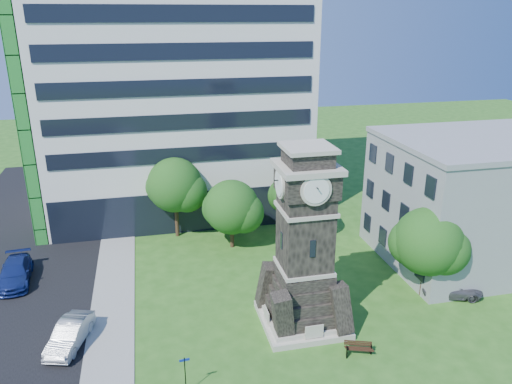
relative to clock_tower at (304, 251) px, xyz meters
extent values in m
plane|color=#295D1A|center=(-3.00, -2.00, -5.28)|extent=(160.00, 160.00, 0.00)
cube|color=gray|center=(-12.50, 3.00, -5.25)|extent=(3.00, 70.00, 0.06)
cube|color=#B3AE9C|center=(0.00, 0.00, -5.08)|extent=(5.40, 5.40, 0.40)
cube|color=#B3AE9C|center=(0.00, 0.00, -4.73)|extent=(4.80, 4.80, 0.30)
cube|color=black|center=(0.00, 0.00, 1.92)|extent=(3.00, 3.00, 6.40)
cube|color=#B3AE9C|center=(0.00, 0.00, -1.08)|extent=(3.25, 3.25, 0.25)
cube|color=#B3AE9C|center=(0.00, 0.00, 2.92)|extent=(3.25, 3.25, 0.25)
cube|color=black|center=(0.00, -1.52, 0.92)|extent=(0.35, 0.08, 1.10)
cube|color=black|center=(0.00, 0.00, 4.72)|extent=(3.30, 3.30, 1.60)
cube|color=#B3AE9C|center=(0.00, 0.00, 5.62)|extent=(3.70, 3.70, 0.35)
cylinder|color=white|center=(0.00, -1.77, 4.72)|extent=(1.56, 0.06, 1.56)
cylinder|color=white|center=(-1.77, 0.00, 4.72)|extent=(0.06, 1.56, 1.56)
cube|color=black|center=(0.00, 0.00, 6.22)|extent=(2.60, 2.60, 0.90)
cube|color=#B3AE9C|center=(0.00, 0.00, 6.82)|extent=(3.00, 3.00, 0.25)
cube|color=silver|center=(-6.00, 24.00, 8.72)|extent=(25.00, 15.00, 28.00)
cube|color=black|center=(-6.00, 16.80, -3.28)|extent=(24.50, 0.80, 4.00)
cube|color=gray|center=(17.00, 6.00, -0.28)|extent=(15.00, 12.00, 10.00)
cube|color=gray|center=(17.00, 6.00, 4.92)|extent=(15.20, 12.20, 0.40)
imported|color=#A2A5A9|center=(-14.86, 0.90, -4.53)|extent=(2.82, 4.83, 1.50)
imported|color=navy|center=(-19.91, 10.02, -4.49)|extent=(2.65, 5.63, 1.59)
imported|color=#525157|center=(11.71, 0.77, -4.67)|extent=(4.83, 3.31, 1.23)
cube|color=black|center=(1.54, -4.04, -4.95)|extent=(0.06, 0.42, 0.65)
cube|color=black|center=(3.13, -4.04, -4.95)|extent=(0.06, 0.42, 0.65)
cube|color=#362412|center=(2.33, -4.04, -4.86)|extent=(1.68, 0.45, 0.04)
cube|color=#362412|center=(2.33, -3.83, -4.60)|extent=(1.68, 0.04, 0.37)
cylinder|color=black|center=(-8.22, -4.99, -4.12)|extent=(0.06, 0.06, 2.33)
cube|color=#0D1697|center=(-8.22, -4.99, -3.09)|extent=(0.56, 0.04, 0.14)
cylinder|color=#332114|center=(-7.07, 15.85, -3.82)|extent=(0.36, 0.36, 2.92)
sphere|color=#1D5419|center=(-7.07, 15.85, -0.26)|extent=(4.98, 4.98, 4.98)
sphere|color=#1D5419|center=(-6.07, 15.35, -0.83)|extent=(3.74, 3.74, 3.74)
sphere|color=#1D5419|center=(-7.94, 16.47, -0.58)|extent=(3.49, 3.49, 3.49)
cylinder|color=#332114|center=(-2.51, 12.40, -4.18)|extent=(0.34, 0.34, 2.20)
sphere|color=#305D1B|center=(-2.51, 12.40, -1.48)|extent=(4.78, 4.78, 4.78)
sphere|color=#305D1B|center=(-1.56, 11.92, -1.91)|extent=(3.58, 3.58, 3.58)
sphere|color=#305D1B|center=(-3.35, 12.99, -1.73)|extent=(3.34, 3.34, 3.34)
cylinder|color=#332114|center=(3.45, 12.85, -4.02)|extent=(0.37, 0.37, 2.52)
sphere|color=#32601C|center=(3.45, 12.85, -0.94)|extent=(4.61, 4.61, 4.61)
sphere|color=#32601C|center=(4.37, 12.39, -1.43)|extent=(3.46, 3.46, 3.46)
sphere|color=#32601C|center=(2.64, 13.42, -1.22)|extent=(3.23, 3.23, 3.23)
cylinder|color=#332114|center=(9.66, 1.29, -4.01)|extent=(0.35, 0.35, 2.53)
sphere|color=#31621D|center=(9.66, 1.29, -0.92)|extent=(4.91, 4.91, 4.91)
sphere|color=#31621D|center=(10.65, 0.80, -1.41)|extent=(3.68, 3.68, 3.68)
sphere|color=#31621D|center=(8.80, 1.90, -1.20)|extent=(3.44, 3.44, 3.44)
camera|label=1|loc=(-9.39, -27.26, 14.30)|focal=35.00mm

